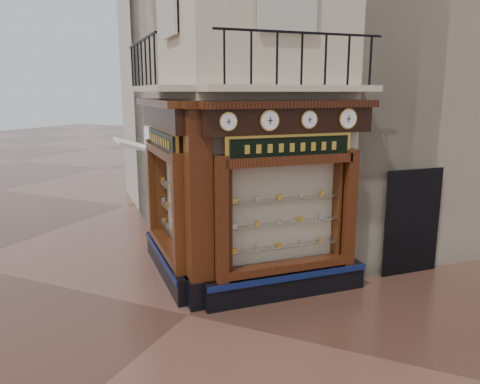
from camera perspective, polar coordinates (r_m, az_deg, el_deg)
The scene contains 15 objects.
ground at distance 9.20m, azimuth -6.38°, elevation -14.68°, with size 80.00×80.00×0.00m, color #462A20.
main_building at distance 13.97m, azimuth 6.81°, elevation 19.73°, with size 8.00×8.00×12.00m, color beige.
neighbour_left at distance 17.09m, azimuth 1.16°, elevation 16.73°, with size 8.00×8.00×11.00m, color beige.
neighbour_right at distance 15.81m, azimuth 18.61°, elevation 16.49°, with size 8.00×8.00×11.00m, color beige.
shopfront_left at distance 10.52m, azimuth -8.86°, elevation 0.14°, with size 2.86×2.86×3.98m.
shopfront_right at distance 9.30m, azimuth 5.81°, elevation -1.36°, with size 2.86×2.86×3.98m.
corner_pilaster at distance 8.92m, azimuth -5.03°, elevation -2.14°, with size 0.85×0.85×3.98m.
balcony at distance 9.51m, azimuth -2.31°, elevation 12.60°, with size 5.94×2.97×1.03m.
clock_a at distance 8.39m, azimuth -1.45°, elevation 8.58°, with size 0.28×0.28×0.34m.
clock_b at distance 8.68m, azimuth 3.61°, elevation 8.69°, with size 0.31×0.31×0.39m.
clock_c at distance 9.05m, azimuth 8.41°, elevation 8.72°, with size 0.28×0.28×0.35m.
clock_d at distance 9.49m, azimuth 13.01°, elevation 8.70°, with size 0.32×0.32×0.40m.
awning at distance 13.87m, azimuth -12.24°, elevation -5.50°, with size 1.68×1.01×0.08m, color silver, non-canonical shape.
signboard_left at distance 10.33m, azimuth -9.49°, elevation 6.21°, with size 2.03×2.03×0.54m.
signboard_right at distance 9.04m, azimuth 6.18°, elevation 5.47°, with size 1.92×1.92×0.51m.
Camera 1 is at (4.27, -7.01, 4.15)m, focal length 35.00 mm.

